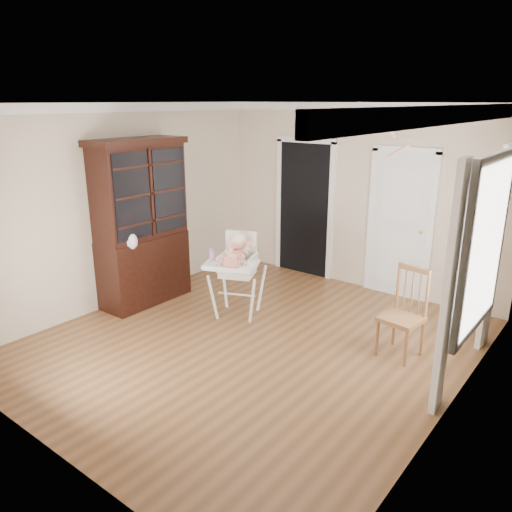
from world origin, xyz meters
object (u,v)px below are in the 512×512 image
Objects in this scene: high_chair at (237,265)px; sippy_cup at (212,254)px; china_cabinet at (141,223)px; dining_chair at (403,316)px; cake at (231,260)px.

high_chair is 6.18× the size of sippy_cup.
sippy_cup is at bearing 9.11° from china_cabinet.
dining_chair is (3.47, 0.70, -0.66)m from china_cabinet.
dining_chair reaches higher than cake.
sippy_cup is at bearing -159.85° from dining_chair.
china_cabinet is (-1.46, -0.17, 0.28)m from cake.
cake is at bearing -1.14° from sippy_cup.
sippy_cup reaches higher than cake.
cake is at bearing -157.74° from dining_chair.
sippy_cup is at bearing 178.86° from cake.
high_chair is at bearing 114.77° from cake.
sippy_cup is 1.18m from china_cabinet.
cake is at bearing 6.85° from china_cabinet.
high_chair is 2.16m from dining_chair.
high_chair is 0.50× the size of china_cabinet.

